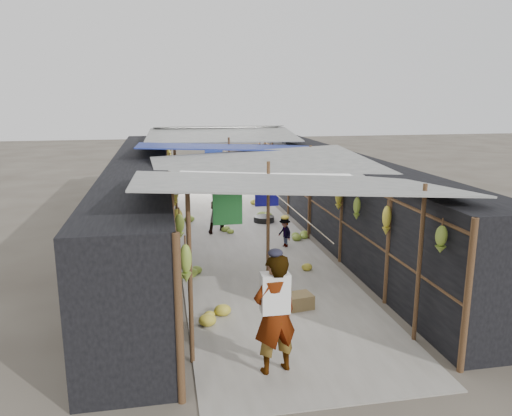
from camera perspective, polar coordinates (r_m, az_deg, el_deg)
ground at (r=8.18m, az=5.93°, el=-15.89°), size 80.00×80.00×0.00m
aisle_slab at (r=14.08m, az=-1.63°, el=-3.33°), size 3.60×16.00×0.02m
stall_left at (r=13.66m, az=-12.92°, el=0.77°), size 1.40×15.00×2.30m
stall_right at (r=14.48m, az=8.95°, el=1.61°), size 1.40×15.00×2.30m
crate_near at (r=9.87m, az=2.41°, el=-9.62°), size 0.54×0.44×0.31m
crate_mid at (r=9.53m, az=4.94°, el=-10.59°), size 0.54×0.46×0.29m
crate_back at (r=17.03m, az=-4.11°, el=-0.08°), size 0.46×0.40×0.26m
black_basin at (r=15.70m, az=0.91°, el=-1.30°), size 0.65×0.65×0.19m
vendor_elderly at (r=7.20m, az=2.18°, el=-12.04°), size 0.74×0.58×1.79m
shopper_blue at (r=14.36m, az=-3.91°, el=0.60°), size 1.05×0.93×1.78m
vendor_seated at (r=13.08m, az=3.30°, el=-2.83°), size 0.44×0.59×0.80m
market_canopy at (r=13.95m, az=-1.80°, el=6.56°), size 5.62×15.20×2.77m
hanging_bananas at (r=13.57m, az=-1.69°, el=3.17°), size 3.95×14.11×0.81m
floor_bananas at (r=13.53m, az=-2.72°, el=-3.38°), size 3.93×9.57×0.35m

